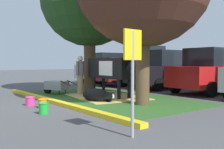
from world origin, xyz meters
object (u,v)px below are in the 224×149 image
object	(u,v)px
person_visitor_near	(80,74)
sedan_blue	(165,70)
bucket_orange	(43,103)
person_handler	(144,77)
sedan_red	(212,71)
parking_sign	(133,61)
wheelbarrow	(56,85)
bucket_green	(44,108)
bucket_pink	(30,101)
sedan_silver	(109,68)
cow_holstein	(112,69)
pickup_truck_maroon	(135,67)
calf_lying	(96,95)

from	to	relation	value
person_visitor_near	sedan_blue	distance (m)	5.16
bucket_orange	person_handler	bearing A→B (deg)	76.47
person_visitor_near	sedan_red	size ratio (longest dim) A/B	0.38
parking_sign	sedan_blue	distance (m)	9.79
wheelbarrow	bucket_orange	xyz separation A→B (m)	(2.94, -1.85, -0.24)
person_handler	sedan_blue	world-z (taller)	sedan_blue
parking_sign	sedan_blue	xyz separation A→B (m)	(-6.05, 7.69, -0.43)
parking_sign	bucket_orange	size ratio (longest dim) A/B	7.22
bucket_green	sedan_red	distance (m)	8.16
bucket_pink	sedan_silver	xyz separation A→B (m)	(-6.47, 7.93, 0.84)
cow_holstein	sedan_red	xyz separation A→B (m)	(1.46, 4.58, -0.16)
pickup_truck_maroon	person_handler	bearing A→B (deg)	-39.75
calf_lying	person_visitor_near	size ratio (longest dim) A/B	0.80
pickup_truck_maroon	sedan_blue	world-z (taller)	pickup_truck_maroon
calf_lying	bucket_green	world-z (taller)	calf_lying
person_visitor_near	pickup_truck_maroon	bearing A→B (deg)	115.37
bucket_pink	sedan_blue	bearing A→B (deg)	99.31
wheelbarrow	bucket_orange	distance (m)	3.48
person_handler	wheelbarrow	xyz separation A→B (m)	(-3.77, -1.61, -0.47)
cow_holstein	sedan_blue	size ratio (longest dim) A/B	0.71
calf_lying	wheelbarrow	size ratio (longest dim) A/B	0.85
person_handler	sedan_silver	distance (m)	9.11
wheelbarrow	pickup_truck_maroon	distance (m)	6.54
sedan_silver	pickup_truck_maroon	xyz separation A→B (m)	(2.43, 0.29, 0.13)
pickup_truck_maroon	bucket_pink	bearing A→B (deg)	-63.82
pickup_truck_maroon	bucket_green	bearing A→B (deg)	-56.14
cow_holstein	wheelbarrow	distance (m)	2.73
bucket_orange	pickup_truck_maroon	distance (m)	9.43
person_visitor_near	bucket_orange	distance (m)	3.43
wheelbarrow	parking_sign	xyz separation A→B (m)	(7.00, -1.79, 1.02)
cow_holstein	sedan_blue	xyz separation A→B (m)	(-1.31, 4.56, -0.16)
calf_lying	bucket_pink	world-z (taller)	calf_lying
person_handler	bucket_orange	size ratio (longest dim) A/B	5.77
bucket_green	sedan_silver	distance (m)	11.52
cow_holstein	bucket_green	xyz separation A→B (m)	(1.60, -3.54, -0.98)
bucket_pink	bucket_orange	xyz separation A→B (m)	(0.70, 0.13, -0.00)
sedan_silver	bucket_green	bearing A→B (deg)	-45.23
sedan_red	bucket_orange	bearing A→B (deg)	-95.77
cow_holstein	calf_lying	distance (m)	1.64
bucket_pink	sedan_silver	size ratio (longest dim) A/B	0.07
bucket_orange	sedan_blue	xyz separation A→B (m)	(-1.99, 7.74, 0.84)
person_visitor_near	sedan_silver	world-z (taller)	sedan_silver
bucket_green	pickup_truck_maroon	size ratio (longest dim) A/B	0.06
parking_sign	sedan_red	size ratio (longest dim) A/B	0.45
person_handler	bucket_pink	xyz separation A→B (m)	(-1.53, -3.58, -0.71)
person_handler	sedan_red	bearing A→B (deg)	90.63
parking_sign	bucket_orange	xyz separation A→B (m)	(-4.06, -0.06, -1.27)
cow_holstein	bucket_green	world-z (taller)	cow_holstein
person_handler	pickup_truck_maroon	xyz separation A→B (m)	(-5.57, 4.64, 0.26)
wheelbarrow	pickup_truck_maroon	size ratio (longest dim) A/B	0.29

